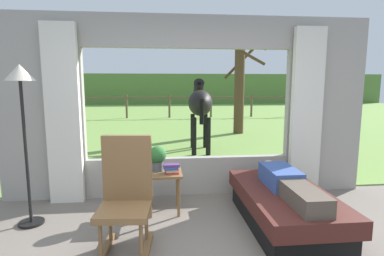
{
  "coord_description": "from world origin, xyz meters",
  "views": [
    {
      "loc": [
        -0.39,
        -2.06,
        1.61
      ],
      "look_at": [
        0.0,
        1.8,
        1.05
      ],
      "focal_mm": 28.48,
      "sensor_mm": 36.0,
      "label": 1
    }
  ],
  "objects": [
    {
      "name": "recliner_sofa",
      "position": [
        0.99,
        1.13,
        0.22
      ],
      "size": [
        0.9,
        1.7,
        0.42
      ],
      "rotation": [
        0.0,
        0.0,
        0.0
      ],
      "color": "black",
      "rests_on": "ground_plane"
    },
    {
      "name": "curtain_panel_left",
      "position": [
        -1.69,
        2.12,
        1.2
      ],
      "size": [
        0.44,
        0.1,
        2.4
      ],
      "primitive_type": "cube",
      "color": "silver",
      "rests_on": "ground_plane"
    },
    {
      "name": "back_wall_with_window",
      "position": [
        0.0,
        2.26,
        1.25
      ],
      "size": [
        5.2,
        0.12,
        2.55
      ],
      "color": "#9E998E",
      "rests_on": "ground_plane"
    },
    {
      "name": "horse",
      "position": [
        0.53,
        5.11,
        1.16
      ],
      "size": [
        0.64,
        1.82,
        1.73
      ],
      "rotation": [
        0.0,
        0.0,
        -0.07
      ],
      "color": "black",
      "rests_on": "outdoor_pasture_lawn"
    },
    {
      "name": "distant_hill_ridge",
      "position": [
        0.0,
        23.0,
        1.2
      ],
      "size": [
        36.0,
        2.0,
        2.4
      ],
      "primitive_type": "cube",
      "color": "#55783A",
      "rests_on": "ground_plane"
    },
    {
      "name": "pasture_fence_line",
      "position": [
        0.0,
        12.42,
        0.74
      ],
      "size": [
        16.1,
        0.1,
        1.1
      ],
      "color": "brown",
      "rests_on": "outdoor_pasture_lawn"
    },
    {
      "name": "rocking_chair",
      "position": [
        -0.74,
        0.79,
        0.55
      ],
      "size": [
        0.52,
        0.71,
        1.12
      ],
      "rotation": [
        0.0,
        0.0,
        -0.08
      ],
      "color": "brown",
      "rests_on": "ground_plane"
    },
    {
      "name": "outdoor_pasture_lawn",
      "position": [
        0.0,
        13.16,
        0.01
      ],
      "size": [
        36.0,
        21.68,
        0.02
      ],
      "primitive_type": "cube",
      "color": "#759E47",
      "rests_on": "ground_plane"
    },
    {
      "name": "floor_lamp_left",
      "position": [
        -1.91,
        1.46,
        1.47
      ],
      "size": [
        0.32,
        0.32,
        1.83
      ],
      "color": "black",
      "rests_on": "ground_plane"
    },
    {
      "name": "book_stack",
      "position": [
        -0.28,
        1.59,
        0.58
      ],
      "size": [
        0.2,
        0.16,
        0.11
      ],
      "color": "#B22D28",
      "rests_on": "side_table"
    },
    {
      "name": "potted_plant",
      "position": [
        -0.45,
        1.71,
        0.7
      ],
      "size": [
        0.22,
        0.22,
        0.32
      ],
      "color": "#4C5156",
      "rests_on": "side_table"
    },
    {
      "name": "reclining_person",
      "position": [
        0.99,
        1.08,
        0.52
      ],
      "size": [
        0.34,
        1.43,
        0.22
      ],
      "rotation": [
        0.0,
        0.0,
        0.0
      ],
      "color": "#334C8C",
      "rests_on": "recliner_sofa"
    },
    {
      "name": "side_table",
      "position": [
        -0.37,
        1.65,
        0.43
      ],
      "size": [
        0.44,
        0.44,
        0.52
      ],
      "color": "brown",
      "rests_on": "ground_plane"
    },
    {
      "name": "curtain_panel_right",
      "position": [
        1.69,
        2.12,
        1.2
      ],
      "size": [
        0.44,
        0.1,
        2.4
      ],
      "primitive_type": "cube",
      "color": "silver",
      "rests_on": "ground_plane"
    },
    {
      "name": "pasture_tree",
      "position": [
        2.1,
        7.53,
        1.74
      ],
      "size": [
        1.63,
        1.46,
        3.81
      ],
      "color": "#4C3823",
      "rests_on": "outdoor_pasture_lawn"
    }
  ]
}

